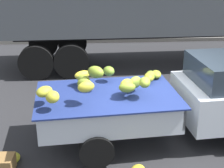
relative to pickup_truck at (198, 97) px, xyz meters
name	(u,v)px	position (x,y,z in m)	size (l,w,h in m)	color
ground	(150,141)	(-1.02, -0.22, -0.89)	(220.00, 220.00, 0.00)	#28282B
curb_strip	(117,39)	(-1.02, 8.33, -0.81)	(80.00, 0.80, 0.16)	gray
pickup_truck	(198,97)	(0.00, 0.00, 0.00)	(5.00, 2.14, 1.70)	silver
fallen_banana_bunch_near_tailgate	(12,159)	(-3.70, -0.77, -0.80)	(0.35, 0.26, 0.16)	gold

